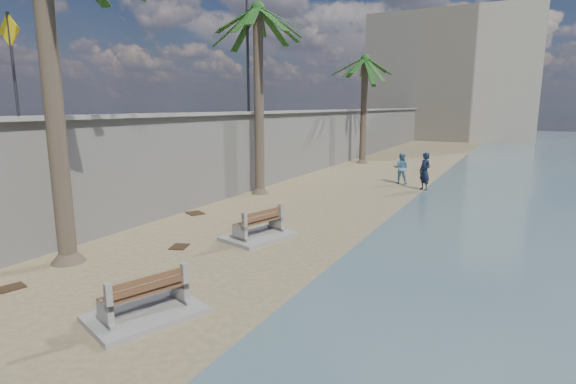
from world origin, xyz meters
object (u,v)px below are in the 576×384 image
(bench_far, at_px, (259,226))
(palm_mid, at_px, (258,11))
(palm_back, at_px, (365,60))
(bench_near, at_px, (145,299))
(person_a, at_px, (425,169))
(person_b, at_px, (401,166))

(bench_far, xyz_separation_m, palm_mid, (-3.54, 5.94, 7.34))
(bench_far, relative_size, palm_mid, 0.27)
(bench_far, xyz_separation_m, palm_back, (-2.95, 18.51, 6.41))
(bench_near, distance_m, bench_far, 5.37)
(palm_back, xyz_separation_m, person_a, (5.75, -8.34, -5.78))
(palm_mid, bearing_deg, palm_back, 87.34)
(palm_mid, distance_m, person_b, 10.10)
(palm_back, bearing_deg, person_a, -55.42)
(bench_near, height_order, person_a, person_a)
(bench_near, xyz_separation_m, bench_far, (-0.77, 5.31, 0.01))
(palm_back, distance_m, person_b, 10.17)
(palm_back, height_order, person_a, palm_back)
(bench_far, height_order, person_b, person_b)
(bench_far, relative_size, person_a, 1.16)
(bench_near, relative_size, palm_mid, 0.27)
(person_a, bearing_deg, person_b, 176.72)
(bench_near, xyz_separation_m, person_a, (2.02, 15.48, 0.64))
(palm_mid, xyz_separation_m, palm_back, (0.59, 12.57, -0.93))
(bench_near, bearing_deg, bench_far, 98.29)
(palm_mid, xyz_separation_m, person_a, (6.34, 4.23, -6.71))
(palm_back, height_order, person_b, palm_back)
(palm_back, bearing_deg, bench_far, -80.93)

